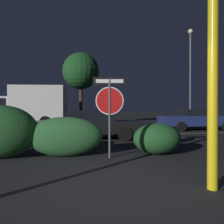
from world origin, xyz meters
name	(u,v)px	position (x,y,z in m)	size (l,w,h in m)	color
ground_plane	(114,188)	(0.00, 0.00, 0.00)	(260.00, 260.00, 0.00)	black
road_center_stripe	(94,135)	(0.00, 7.85, 0.00)	(40.53, 0.12, 0.01)	gold
stop_sign	(110,101)	(0.19, 2.28, 1.56)	(0.90, 0.12, 2.19)	#4C4C51
yellow_pole_right	(213,85)	(1.59, -0.25, 1.71)	(0.17, 0.17, 3.42)	yellow
hedge_bush_1	(1,132)	(-2.74, 2.62, 0.72)	(1.99, 1.18, 1.43)	#1E4C23
hedge_bush_2	(65,137)	(-1.03, 2.62, 0.55)	(2.08, 0.78, 1.11)	#285B2D
hedge_bush_3	(157,139)	(1.63, 2.61, 0.46)	(1.42, 1.05, 0.91)	#1E4C23
passing_car_2	(90,124)	(-0.27, 6.21, 0.65)	(4.88, 1.96, 1.28)	black
passing_car_3	(196,119)	(6.70, 9.71, 0.69)	(4.89, 1.93, 1.34)	navy
delivery_truck	(24,105)	(-5.26, 14.57, 1.65)	(6.71, 2.84, 3.18)	silver
street_lamp	(190,66)	(8.57, 14.24, 5.07)	(0.43, 0.43, 8.26)	#4C4C51
tree_0	(81,71)	(-0.84, 17.81, 5.04)	(3.54, 3.54, 6.84)	#422D1E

